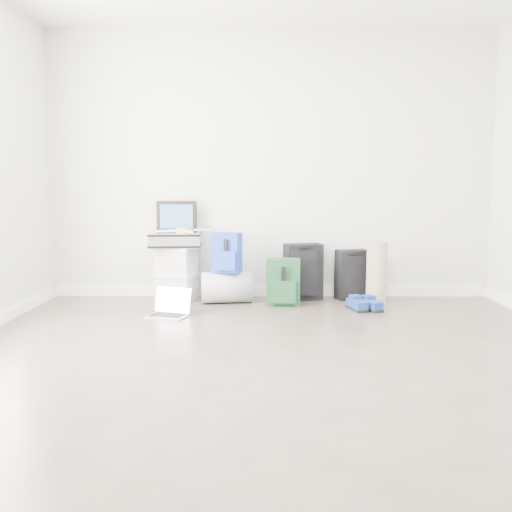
{
  "coord_description": "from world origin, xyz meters",
  "views": [
    {
      "loc": [
        -0.12,
        -3.07,
        1.1
      ],
      "look_at": [
        -0.14,
        1.9,
        0.49
      ],
      "focal_mm": 38.0,
      "sensor_mm": 36.0,
      "label": 1
    }
  ],
  "objects_px": {
    "carry_on": "(352,275)",
    "laptop": "(170,309)",
    "large_suitcase": "(303,272)",
    "boxes_stack": "(176,273)",
    "duffel_bag": "(227,287)",
    "briefcase": "(176,240)"
  },
  "relations": [
    {
      "from": "large_suitcase",
      "to": "carry_on",
      "type": "relative_size",
      "value": 1.13
    },
    {
      "from": "duffel_bag",
      "to": "laptop",
      "type": "distance_m",
      "value": 0.74
    },
    {
      "from": "duffel_bag",
      "to": "carry_on",
      "type": "distance_m",
      "value": 1.28
    },
    {
      "from": "duffel_bag",
      "to": "large_suitcase",
      "type": "bearing_deg",
      "value": 3.09
    },
    {
      "from": "duffel_bag",
      "to": "large_suitcase",
      "type": "xyz_separation_m",
      "value": [
        0.76,
        0.16,
        0.13
      ]
    },
    {
      "from": "large_suitcase",
      "to": "laptop",
      "type": "distance_m",
      "value": 1.44
    },
    {
      "from": "briefcase",
      "to": "carry_on",
      "type": "xyz_separation_m",
      "value": [
        1.78,
        0.03,
        -0.36
      ]
    },
    {
      "from": "duffel_bag",
      "to": "briefcase",
      "type": "bearing_deg",
      "value": 154.94
    },
    {
      "from": "briefcase",
      "to": "boxes_stack",
      "type": "bearing_deg",
      "value": -3.6
    },
    {
      "from": "duffel_bag",
      "to": "laptop",
      "type": "xyz_separation_m",
      "value": [
        -0.47,
        -0.56,
        -0.09
      ]
    },
    {
      "from": "large_suitcase",
      "to": "laptop",
      "type": "relative_size",
      "value": 1.42
    },
    {
      "from": "boxes_stack",
      "to": "duffel_bag",
      "type": "xyz_separation_m",
      "value": [
        0.52,
        -0.15,
        -0.12
      ]
    },
    {
      "from": "duffel_bag",
      "to": "large_suitcase",
      "type": "distance_m",
      "value": 0.79
    },
    {
      "from": "boxes_stack",
      "to": "laptop",
      "type": "distance_m",
      "value": 0.75
    },
    {
      "from": "carry_on",
      "to": "laptop",
      "type": "bearing_deg",
      "value": -174.08
    },
    {
      "from": "boxes_stack",
      "to": "carry_on",
      "type": "distance_m",
      "value": 1.78
    },
    {
      "from": "duffel_bag",
      "to": "large_suitcase",
      "type": "height_order",
      "value": "large_suitcase"
    },
    {
      "from": "boxes_stack",
      "to": "large_suitcase",
      "type": "relative_size",
      "value": 0.95
    },
    {
      "from": "boxes_stack",
      "to": "briefcase",
      "type": "relative_size",
      "value": 1.07
    },
    {
      "from": "briefcase",
      "to": "laptop",
      "type": "bearing_deg",
      "value": -89.6
    },
    {
      "from": "laptop",
      "to": "boxes_stack",
      "type": "bearing_deg",
      "value": 112.17
    },
    {
      "from": "boxes_stack",
      "to": "duffel_bag",
      "type": "relative_size",
      "value": 1.08
    }
  ]
}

